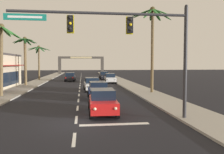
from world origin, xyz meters
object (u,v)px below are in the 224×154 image
(sedan_third_in_queue, at_px, (98,90))
(palm_right_second, at_px, (152,30))
(sedan_parked_nearest_kerb, at_px, (104,75))
(town_gateway_arch, at_px, (81,63))
(sedan_lead_at_stop_bar, at_px, (103,101))
(traffic_signal_mast, at_px, (132,36))
(sedan_fifth_in_queue, at_px, (92,84))
(sedan_parked_mid_kerb, at_px, (110,78))
(palm_left_second, at_px, (1,44))
(palm_left_farthest, at_px, (39,54))
(sedan_oncoming_far, at_px, (70,77))
(palm_left_third, at_px, (25,51))

(sedan_third_in_queue, xyz_separation_m, palm_right_second, (6.49, 3.48, 6.41))
(sedan_parked_nearest_kerb, height_order, town_gateway_arch, town_gateway_arch)
(sedan_lead_at_stop_bar, bearing_deg, traffic_signal_mast, -57.98)
(traffic_signal_mast, height_order, sedan_third_in_queue, traffic_signal_mast)
(sedan_fifth_in_queue, relative_size, sedan_parked_mid_kerb, 1.01)
(sedan_third_in_queue, distance_m, palm_right_second, 9.77)
(sedan_parked_mid_kerb, relative_size, town_gateway_arch, 0.31)
(sedan_fifth_in_queue, distance_m, palm_right_second, 9.91)
(sedan_fifth_in_queue, bearing_deg, palm_left_second, -154.92)
(traffic_signal_mast, relative_size, palm_left_farthest, 1.48)
(palm_right_second, bearing_deg, town_gateway_arch, 99.64)
(sedan_fifth_in_queue, bearing_deg, town_gateway_arch, 91.93)
(sedan_lead_at_stop_bar, bearing_deg, sedan_oncoming_far, 97.02)
(sedan_third_in_queue, bearing_deg, palm_left_farthest, 111.29)
(palm_left_third, relative_size, palm_right_second, 0.76)
(sedan_third_in_queue, height_order, town_gateway_arch, town_gateway_arch)
(sedan_lead_at_stop_bar, bearing_deg, sedan_parked_nearest_kerb, 84.55)
(sedan_fifth_in_queue, distance_m, sedan_parked_mid_kerb, 12.40)
(sedan_fifth_in_queue, distance_m, sedan_parked_nearest_kerb, 21.97)
(palm_left_second, xyz_separation_m, palm_right_second, (16.15, 1.13, 1.78))
(palm_left_second, bearing_deg, sedan_parked_mid_kerb, 51.08)
(sedan_parked_nearest_kerb, bearing_deg, sedan_parked_mid_kerb, -88.89)
(palm_left_second, xyz_separation_m, palm_left_farthest, (-0.69, 24.22, -0.18))
(sedan_lead_at_stop_bar, distance_m, palm_left_farthest, 35.09)
(sedan_oncoming_far, distance_m, palm_left_third, 12.20)
(palm_right_second, bearing_deg, sedan_fifth_in_queue, 154.77)
(sedan_oncoming_far, relative_size, palm_left_second, 0.60)
(sedan_parked_mid_kerb, relative_size, palm_left_farthest, 0.63)
(sedan_parked_mid_kerb, bearing_deg, palm_left_farthest, 149.68)
(sedan_oncoming_far, height_order, sedan_parked_mid_kerb, same)
(palm_left_third, bearing_deg, town_gateway_arch, 77.86)
(sedan_third_in_queue, bearing_deg, traffic_signal_mast, -81.41)
(palm_left_farthest, bearing_deg, sedan_third_in_queue, -68.71)
(palm_right_second, bearing_deg, sedan_third_in_queue, -151.78)
(sedan_parked_nearest_kerb, distance_m, palm_left_farthest, 14.39)
(palm_left_farthest, bearing_deg, sedan_parked_mid_kerb, -30.32)
(sedan_fifth_in_queue, relative_size, palm_right_second, 0.45)
(traffic_signal_mast, bearing_deg, sedan_lead_at_stop_bar, 122.02)
(sedan_parked_nearest_kerb, bearing_deg, sedan_oncoming_far, -147.63)
(sedan_lead_at_stop_bar, bearing_deg, palm_right_second, 56.95)
(sedan_oncoming_far, relative_size, palm_left_third, 0.60)
(town_gateway_arch, bearing_deg, sedan_fifth_in_queue, -88.07)
(traffic_signal_mast, distance_m, sedan_oncoming_far, 33.70)
(sedan_parked_mid_kerb, bearing_deg, sedan_oncoming_far, 143.76)
(sedan_fifth_in_queue, distance_m, palm_left_farthest, 22.68)
(sedan_oncoming_far, distance_m, sedan_parked_mid_kerb, 9.06)
(sedan_lead_at_stop_bar, xyz_separation_m, palm_left_farthest, (-10.21, 33.28, 4.45))
(sedan_oncoming_far, height_order, sedan_parked_nearest_kerb, same)
(traffic_signal_mast, xyz_separation_m, palm_left_second, (-11.04, 11.49, 0.44))
(sedan_parked_nearest_kerb, bearing_deg, town_gateway_arch, 101.79)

